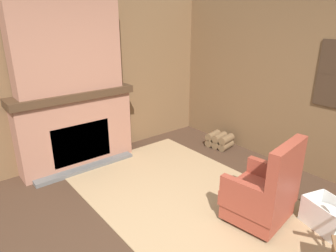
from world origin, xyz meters
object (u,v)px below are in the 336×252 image
firewood_stack (219,140)px  decorative_plate_on_mantel (62,82)px  laundry_basket (327,215)px  oil_lamp_vase (31,89)px  storage_case (111,80)px  armchair (263,194)px

firewood_stack → decorative_plate_on_mantel: bearing=-113.6°
decorative_plate_on_mantel → laundry_basket: bearing=25.9°
decorative_plate_on_mantel → oil_lamp_vase: bearing=-87.4°
laundry_basket → oil_lamp_vase: bearing=-148.1°
storage_case → decorative_plate_on_mantel: size_ratio=0.77×
oil_lamp_vase → laundry_basket: bearing=31.9°
armchair → oil_lamp_vase: bearing=21.7°
armchair → oil_lamp_vase: size_ratio=3.33×
laundry_basket → oil_lamp_vase: (-3.34, -2.08, 1.16)m
storage_case → decorative_plate_on_mantel: decorative_plate_on_mantel is taller
firewood_stack → oil_lamp_vase: (-1.03, -2.86, 1.20)m
laundry_basket → oil_lamp_vase: size_ratio=1.77×
laundry_basket → decorative_plate_on_mantel: (-3.36, -1.63, 1.19)m
storage_case → armchair: bearing=7.1°
storage_case → firewood_stack: bearing=57.3°
laundry_basket → decorative_plate_on_mantel: decorative_plate_on_mantel is taller
decorative_plate_on_mantel → storage_case: bearing=88.6°
armchair → storage_case: (-2.80, -0.35, 0.92)m
armchair → storage_case: 2.97m
armchair → decorative_plate_on_mantel: 3.20m
laundry_basket → decorative_plate_on_mantel: size_ratio=1.98×
laundry_basket → decorative_plate_on_mantel: bearing=-154.1°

